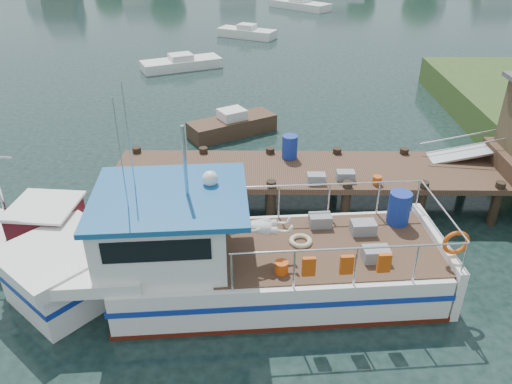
{
  "coord_description": "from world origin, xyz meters",
  "views": [
    {
      "loc": [
        -0.85,
        -15.66,
        9.32
      ],
      "look_at": [
        -1.0,
        -1.5,
        1.3
      ],
      "focal_mm": 35.0,
      "sensor_mm": 36.0,
      "label": 1
    }
  ],
  "objects_px": {
    "lobster_boat": "(223,259)",
    "moored_b": "(247,32)",
    "dock": "(476,148)",
    "moored_rowboat": "(232,125)",
    "work_boat": "(26,239)",
    "moored_a": "(181,63)",
    "moored_d": "(300,4)"
  },
  "relations": [
    {
      "from": "lobster_boat",
      "to": "moored_b",
      "type": "bearing_deg",
      "value": 85.46
    },
    {
      "from": "lobster_boat",
      "to": "moored_b",
      "type": "height_order",
      "value": "lobster_boat"
    },
    {
      "from": "dock",
      "to": "moored_rowboat",
      "type": "bearing_deg",
      "value": 143.55
    },
    {
      "from": "work_boat",
      "to": "moored_b",
      "type": "xyz_separation_m",
      "value": [
        5.92,
        30.48,
        -0.22
      ]
    },
    {
      "from": "work_boat",
      "to": "moored_a",
      "type": "xyz_separation_m",
      "value": [
        1.76,
        20.93,
        -0.25
      ]
    },
    {
      "from": "lobster_boat",
      "to": "moored_a",
      "type": "xyz_separation_m",
      "value": [
        -4.38,
        22.49,
        -0.71
      ]
    },
    {
      "from": "work_boat",
      "to": "moored_a",
      "type": "bearing_deg",
      "value": 89.78
    },
    {
      "from": "dock",
      "to": "moored_d",
      "type": "relative_size",
      "value": 2.48
    },
    {
      "from": "moored_rowboat",
      "to": "moored_b",
      "type": "height_order",
      "value": "moored_rowboat"
    },
    {
      "from": "moored_b",
      "to": "moored_d",
      "type": "height_order",
      "value": "moored_d"
    },
    {
      "from": "moored_rowboat",
      "to": "moored_b",
      "type": "xyz_separation_m",
      "value": [
        0.14,
        20.78,
        -0.05
      ]
    },
    {
      "from": "dock",
      "to": "moored_a",
      "type": "distance_m",
      "value": 21.87
    },
    {
      "from": "moored_b",
      "to": "work_boat",
      "type": "bearing_deg",
      "value": -111.32
    },
    {
      "from": "dock",
      "to": "moored_b",
      "type": "relative_size",
      "value": 3.26
    },
    {
      "from": "work_boat",
      "to": "moored_b",
      "type": "height_order",
      "value": "work_boat"
    },
    {
      "from": "moored_d",
      "to": "moored_rowboat",
      "type": "bearing_deg",
      "value": -117.83
    },
    {
      "from": "dock",
      "to": "moored_d",
      "type": "distance_m",
      "value": 41.39
    },
    {
      "from": "moored_b",
      "to": "moored_d",
      "type": "distance_m",
      "value": 15.0
    },
    {
      "from": "dock",
      "to": "moored_b",
      "type": "xyz_separation_m",
      "value": [
        -8.59,
        27.22,
        -1.84
      ]
    },
    {
      "from": "lobster_boat",
      "to": "moored_d",
      "type": "height_order",
      "value": "lobster_boat"
    },
    {
      "from": "dock",
      "to": "moored_rowboat",
      "type": "height_order",
      "value": "dock"
    },
    {
      "from": "moored_rowboat",
      "to": "moored_a",
      "type": "bearing_deg",
      "value": 107.77
    },
    {
      "from": "work_boat",
      "to": "moored_b",
      "type": "bearing_deg",
      "value": 83.61
    },
    {
      "from": "moored_rowboat",
      "to": "moored_d",
      "type": "bearing_deg",
      "value": 79.09
    },
    {
      "from": "moored_a",
      "to": "moored_d",
      "type": "relative_size",
      "value": 0.83
    },
    {
      "from": "dock",
      "to": "work_boat",
      "type": "height_order",
      "value": "dock"
    },
    {
      "from": "moored_rowboat",
      "to": "dock",
      "type": "bearing_deg",
      "value": -38.38
    },
    {
      "from": "moored_d",
      "to": "lobster_boat",
      "type": "bearing_deg",
      "value": -115.22
    },
    {
      "from": "lobster_boat",
      "to": "moored_rowboat",
      "type": "bearing_deg",
      "value": 86.89
    },
    {
      "from": "dock",
      "to": "lobster_boat",
      "type": "relative_size",
      "value": 1.33
    },
    {
      "from": "lobster_boat",
      "to": "work_boat",
      "type": "relative_size",
      "value": 1.69
    },
    {
      "from": "moored_d",
      "to": "dock",
      "type": "bearing_deg",
      "value": -104.38
    }
  ]
}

